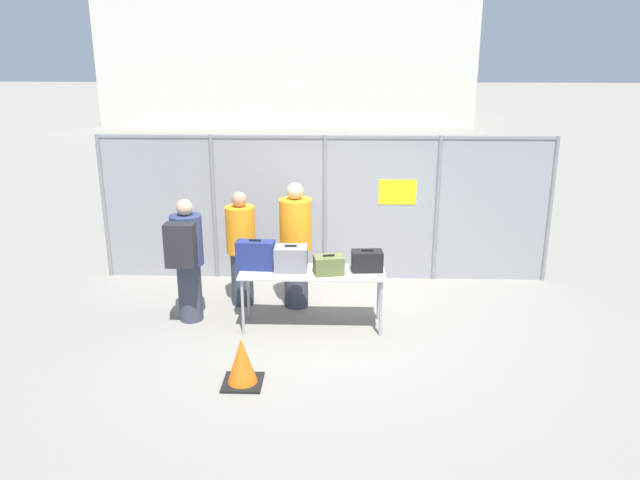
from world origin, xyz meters
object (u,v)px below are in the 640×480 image
suitcase_grey (291,258)px  security_worker_far (241,247)px  suitcase_navy (256,255)px  inspection_table (312,276)px  utility_trailer (372,215)px  security_worker_near (296,244)px  suitcase_black (367,261)px  traffic_cone (242,363)px  traveler_hooded (187,256)px  suitcase_olive (329,265)px

suitcase_grey → security_worker_far: (-0.78, 0.72, -0.08)m
security_worker_far → suitcase_navy: bearing=113.1°
inspection_table → utility_trailer: inspection_table is taller
security_worker_near → utility_trailer: size_ratio=0.42×
security_worker_near → suitcase_grey: bearing=99.4°
suitcase_grey → utility_trailer: 4.52m
inspection_table → suitcase_black: bearing=4.7°
traffic_cone → security_worker_near: bearing=78.4°
utility_trailer → traffic_cone: (-1.74, -5.88, -0.17)m
suitcase_grey → suitcase_black: (1.02, 0.02, -0.03)m
suitcase_navy → utility_trailer: size_ratio=0.12×
utility_trailer → suitcase_black: bearing=-93.7°
traveler_hooded → traffic_cone: traveler_hooded is taller
suitcase_navy → suitcase_black: size_ratio=1.23×
traveler_hooded → security_worker_near: size_ratio=0.94×
utility_trailer → traveler_hooded: bearing=-122.7°
suitcase_navy → inspection_table: bearing=-6.2°
suitcase_grey → traveler_hooded: (-1.42, 0.07, -0.01)m
suitcase_grey → security_worker_far: size_ratio=0.26×
security_worker_near → utility_trailer: security_worker_near is taller
suitcase_black → utility_trailer: (0.28, 4.28, -0.51)m
traveler_hooded → security_worker_far: size_ratio=1.02×
utility_trailer → inspection_table: bearing=-103.1°
suitcase_grey → traffic_cone: size_ratio=0.78×
security_worker_near → traffic_cone: 2.40m
suitcase_black → utility_trailer: suitcase_black is taller
security_worker_far → traffic_cone: size_ratio=3.05×
suitcase_navy → security_worker_near: size_ratio=0.28×
traveler_hooded → traffic_cone: (0.98, -1.66, -0.69)m
traffic_cone → traveler_hooded: bearing=120.5°
suitcase_black → security_worker_near: 1.19m
suitcase_navy → utility_trailer: bearing=67.4°
security_worker_far → traffic_cone: bearing=97.4°
suitcase_olive → suitcase_navy: bearing=171.0°
suitcase_grey → traveler_hooded: bearing=177.1°
suitcase_grey → security_worker_near: security_worker_near is taller
traveler_hooded → security_worker_near: bearing=12.4°
suitcase_olive → utility_trailer: suitcase_olive is taller
traveler_hooded → security_worker_far: (0.64, 0.65, -0.07)m
inspection_table → utility_trailer: 4.46m
inspection_table → suitcase_navy: bearing=173.8°
suitcase_olive → utility_trailer: bearing=79.8°
suitcase_navy → suitcase_black: suitcase_navy is taller
suitcase_grey → traffic_cone: (-0.44, -1.59, -0.70)m
utility_trailer → traffic_cone: size_ratio=7.83×
suitcase_olive → security_worker_near: bearing=121.9°
traveler_hooded → security_worker_near: (1.44, 0.59, 0.00)m
suitcase_black → security_worker_far: security_worker_far is taller
security_worker_far → traffic_cone: (0.34, -2.31, -0.62)m
inspection_table → traffic_cone: inspection_table is taller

